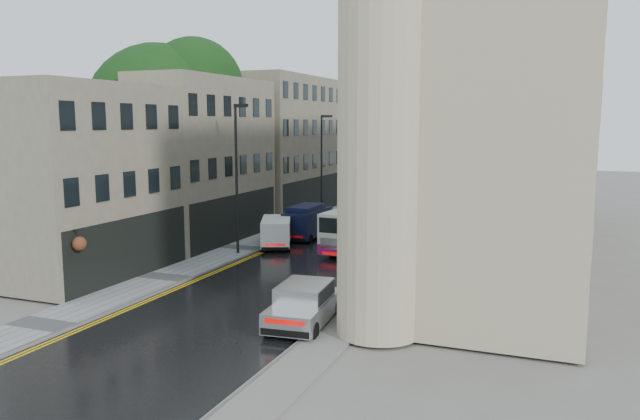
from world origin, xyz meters
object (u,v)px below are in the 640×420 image
Objects in this scene: silver_hatchback at (268,313)px; navy_van at (286,224)px; tree_far at (253,144)px; white_van at (262,236)px; lamp_post_far at (322,167)px; pedestrian at (269,225)px; white_lorry at (402,203)px; tree_near at (160,140)px; cream_bus at (334,231)px; lamp_post_near at (237,180)px.

silver_hatchback is 19.13m from navy_van.
white_van is (7.90, -13.99, -5.25)m from tree_far.
lamp_post_far reaches higher than white_van.
lamp_post_far is at bearing -94.95° from pedestrian.
tree_near is at bearing -143.94° from white_lorry.
lamp_post_far is (-0.04, 10.03, 3.32)m from pedestrian.
tree_far is at bearing 139.36° from cream_bus.
navy_van reaches higher than white_van.
silver_hatchback is at bearing -85.76° from white_van.
cream_bus is at bearing 95.93° from silver_hatchback.
pedestrian is 0.22× the size of lamp_post_far.
white_van is at bearing 104.42° from pedestrian.
lamp_post_near is at bearing -146.02° from cream_bus.
tree_far is 6.84m from lamp_post_far.
tree_far is 1.25× the size of cream_bus.
lamp_post_far is (-8.66, 27.64, 3.52)m from silver_hatchback.
lamp_post_far reaches higher than cream_bus.
cream_bus is at bearing -26.90° from navy_van.
tree_far is at bearing 96.02° from white_van.
pedestrian is at bearing 107.09° from lamp_post_near.
lamp_post_near is (0.34, -5.07, 3.56)m from pedestrian.
lamp_post_far reaches higher than silver_hatchback.
lamp_post_far is (-0.38, 15.10, -0.24)m from lamp_post_near.
lamp_post_near is (7.26, -2.44, -2.30)m from tree_near.
tree_near is at bearing 174.62° from lamp_post_near.
pedestrian is at bearing -177.60° from navy_van.
cream_bus reaches higher than pedestrian.
pedestrian is at bearing -57.48° from tree_far.
lamp_post_near reaches higher than navy_van.
white_lorry is (14.18, -3.02, -4.16)m from tree_far.
silver_hatchback is 29.18m from lamp_post_far.
navy_van is (-6.28, -7.30, -0.82)m from white_lorry.
tree_near is 1.78× the size of white_lorry.
white_van is (-4.33, -1.47, -0.40)m from cream_bus.
tree_far reaches higher than lamp_post_near.
tree_far is 13.34m from pedestrian.
cream_bus reaches higher than navy_van.
navy_van is 2.51× the size of pedestrian.
lamp_post_near is at bearing -18.58° from tree_near.
silver_hatchback is 0.51× the size of lamp_post_near.
cream_bus is 2.18× the size of silver_hatchback.
white_lorry is (1.95, 9.50, 0.69)m from cream_bus.
navy_van is at bearing 107.49° from silver_hatchback.
tree_near is at bearing -172.78° from cream_bus.
navy_van is at bearing 66.57° from white_van.
tree_far reaches higher than pedestrian.
tree_near reaches higher than cream_bus.
white_van is 3.84m from pedestrian.
silver_hatchback is at bearing -86.46° from lamp_post_far.
lamp_post_near is 1.06× the size of lamp_post_far.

